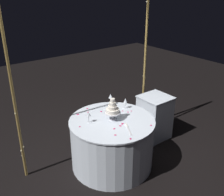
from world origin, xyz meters
name	(u,v)px	position (x,y,z in m)	size (l,w,h in m)	color
ground_plane	(112,163)	(0.00, 0.00, 0.00)	(12.00, 12.00, 0.00)	black
decorative_arch	(89,50)	(0.00, 0.53, 1.59)	(2.24, 0.06, 2.44)	olive
main_table	(112,143)	(0.00, 0.00, 0.36)	(1.18, 1.18, 0.73)	silver
side_table	(154,117)	(1.02, 0.16, 0.37)	(0.47, 0.47, 0.75)	silver
tiered_cake	(113,109)	(0.02, 0.01, 0.88)	(0.22, 0.22, 0.31)	silver
wine_glass_0	(111,97)	(0.28, 0.41, 0.86)	(0.07, 0.07, 0.17)	silver
wine_glass_1	(89,115)	(-0.28, 0.14, 0.84)	(0.06, 0.06, 0.16)	silver
wine_glass_2	(125,101)	(0.38, 0.17, 0.84)	(0.06, 0.06, 0.16)	silver
cake_knife	(128,128)	(0.02, -0.30, 0.73)	(0.16, 0.27, 0.01)	silver
rose_petal_0	(87,109)	(-0.08, 0.50, 0.73)	(0.03, 0.02, 0.00)	#C61951
rose_petal_1	(78,114)	(-0.28, 0.43, 0.73)	(0.04, 0.03, 0.00)	#C61951
rose_petal_2	(123,111)	(0.29, 0.12, 0.73)	(0.03, 0.02, 0.00)	#C61951
rose_petal_3	(115,135)	(-0.20, -0.33, 0.73)	(0.03, 0.02, 0.00)	#C61951
rose_petal_4	(114,129)	(-0.12, -0.20, 0.73)	(0.03, 0.02, 0.00)	#C61951
rose_petal_5	(115,107)	(0.28, 0.30, 0.73)	(0.03, 0.02, 0.00)	#C61951
rose_petal_6	(120,126)	(-0.01, -0.19, 0.73)	(0.04, 0.03, 0.00)	#C61951
rose_petal_7	(101,111)	(0.03, 0.30, 0.73)	(0.04, 0.03, 0.00)	#C61951
rose_petal_8	(128,112)	(0.33, 0.05, 0.73)	(0.03, 0.02, 0.00)	#C61951
rose_petal_9	(131,139)	(-0.11, -0.51, 0.73)	(0.04, 0.03, 0.00)	#C61951
rose_petal_10	(122,124)	(0.03, -0.17, 0.73)	(0.03, 0.02, 0.00)	#C61951
rose_petal_11	(80,127)	(-0.44, 0.11, 0.73)	(0.03, 0.02, 0.00)	#C61951
rose_petal_12	(88,112)	(-0.13, 0.40, 0.73)	(0.03, 0.02, 0.00)	#C61951
rose_petal_13	(151,125)	(0.32, -0.43, 0.73)	(0.03, 0.02, 0.00)	#C61951
rose_petal_14	(123,123)	(0.05, -0.16, 0.73)	(0.03, 0.02, 0.00)	#C61951
rose_petal_15	(131,111)	(0.39, 0.04, 0.73)	(0.03, 0.02, 0.00)	#C61951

